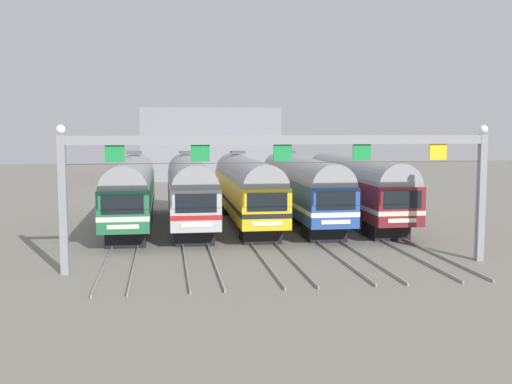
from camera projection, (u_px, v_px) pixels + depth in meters
name	position (u px, v px, depth m)	size (l,w,h in m)	color
ground_plane	(246.00, 225.00, 43.83)	(160.00, 160.00, 0.00)	gray
track_bed	(224.00, 197.00, 60.55)	(17.41, 70.00, 0.15)	gray
commuter_train_green	(131.00, 189.00, 42.40)	(2.88, 18.06, 5.05)	#236B42
commuter_train_stainless	(189.00, 188.00, 42.97)	(2.88, 18.06, 5.05)	#B2B5BA
commuter_train_yellow	(246.00, 187.00, 43.55)	(2.88, 18.06, 5.05)	gold
commuter_train_blue	(302.00, 186.00, 44.13)	(2.88, 18.06, 5.05)	#284C9E
commuter_train_maroon	(355.00, 186.00, 44.71)	(2.88, 18.06, 4.77)	maroon
catenary_gantry	(283.00, 161.00, 30.01)	(21.14, 0.44, 6.97)	gray
maintenance_building	(209.00, 144.00, 84.27)	(18.12, 10.00, 9.47)	gray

